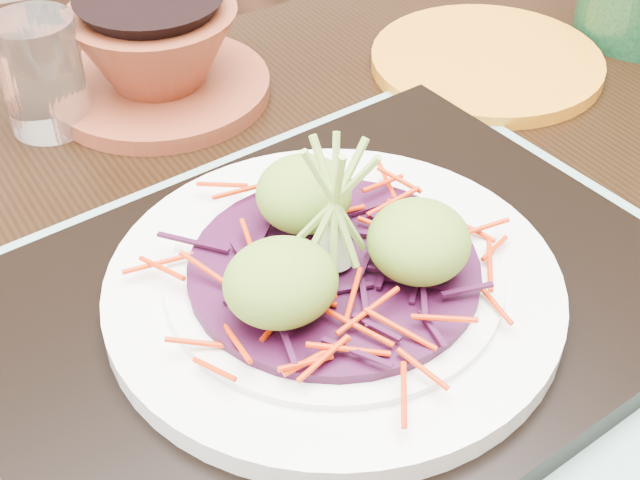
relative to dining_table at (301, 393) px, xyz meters
name	(u,v)px	position (x,y,z in m)	size (l,w,h in m)	color
dining_table	(301,393)	(0.00, 0.00, 0.00)	(1.21, 0.89, 0.70)	black
placemat	(333,321)	(0.01, -0.03, 0.09)	(0.48, 0.37, 0.00)	gray
serving_tray	(333,308)	(0.01, -0.03, 0.11)	(0.42, 0.31, 0.02)	black
white_plate	(334,286)	(0.01, -0.03, 0.12)	(0.27, 0.27, 0.02)	white
cabbage_bed	(334,269)	(0.01, -0.03, 0.14)	(0.17, 0.17, 0.01)	#360A26
carrot_julienne	(334,258)	(0.01, -0.03, 0.15)	(0.21, 0.21, 0.01)	red
guacamole_scoops	(335,238)	(0.01, -0.03, 0.16)	(0.15, 0.13, 0.05)	olive
scallion_garnish	(335,208)	(0.01, -0.03, 0.18)	(0.06, 0.06, 0.09)	#8EB94A
water_glass	(42,74)	(-0.10, 0.27, 0.14)	(0.06, 0.06, 0.09)	white
terracotta_bowl_set	(157,58)	(-0.01, 0.28, 0.13)	(0.22, 0.22, 0.08)	maroon
yellow_plate	(487,61)	(0.27, 0.20, 0.10)	(0.20, 0.20, 0.01)	#C77216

